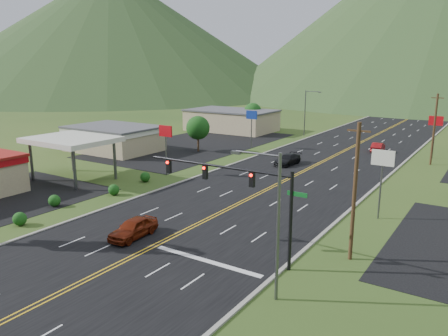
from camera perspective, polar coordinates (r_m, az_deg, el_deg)
The scene contains 20 objects.
ground at distance 28.27m, azimuth -26.30°, elevation -17.29°, with size 500.00×500.00×0.00m, color #234117.
road at distance 28.27m, azimuth -26.30°, elevation -17.29°, with size 20.00×460.00×0.04m, color black.
traffic_signal at distance 31.01m, azimuth 2.03°, elevation -2.47°, with size 13.10×0.43×7.00m.
streetlight_east at distance 25.57m, azimuth 6.46°, elevation -6.36°, with size 3.28×0.25×9.00m.
streetlight_west at distance 88.64m, azimuth 10.73°, elevation 7.48°, with size 3.28×0.25×9.00m.
gas_canopy at distance 55.94m, azimuth -19.27°, elevation 3.39°, with size 10.00×8.00×5.30m.
building_west_mid at distance 74.09m, azimuth -14.18°, elevation 3.94°, with size 14.40×10.40×4.10m.
building_west_far at distance 94.62m, azimuth 0.97°, elevation 6.27°, with size 18.40×11.40×4.50m.
pole_sign_west_a at distance 55.59m, azimuth -7.63°, elevation 4.15°, with size 2.00×0.18×6.40m.
pole_sign_west_b at distance 73.53m, azimuth 3.62°, elevation 6.44°, with size 2.00×0.18×6.40m.
pole_sign_east_a at distance 41.51m, azimuth 19.99°, elevation 0.37°, with size 2.00×0.18×6.40m.
pole_sign_east_b at distance 72.69m, azimuth 25.89°, elevation 5.06°, with size 2.00×0.18×6.40m.
tree_west_a at distance 71.08m, azimuth -3.42°, elevation 5.26°, with size 3.84×3.84×5.82m.
tree_west_b at distance 96.34m, azimuth 3.77°, elevation 7.35°, with size 3.84×3.84×5.82m.
utility_pole_a at distance 31.95m, azimuth 16.69°, elevation -2.94°, with size 1.60×0.28×10.00m.
utility_pole_b at distance 67.69m, azimuth 25.75°, elevation 4.63°, with size 1.60×0.28×10.00m.
mountain_nw at distance 234.32m, azimuth -14.36°, elevation 16.82°, with size 190.00×190.00×60.00m, color #1E3F1D.
car_red_near at distance 36.58m, azimuth -11.76°, elevation -7.74°, with size 1.88×4.67×1.59m, color maroon.
car_dark_mid at distance 62.31m, azimuth 8.31°, elevation 1.07°, with size 2.08×5.11×1.48m, color black.
car_red_far at distance 75.22m, azimuth 19.46°, elevation 2.56°, with size 1.62×4.65×1.53m, color maroon.
Camera 1 is at (21.81, -11.63, 13.72)m, focal length 35.00 mm.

